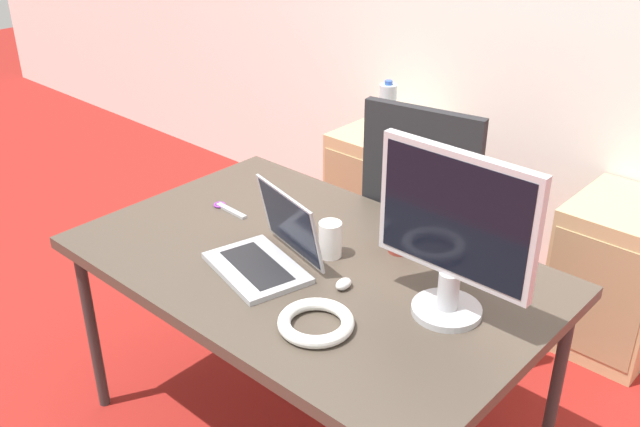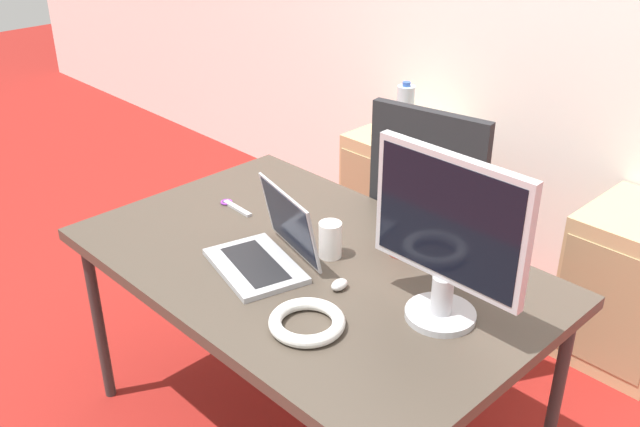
{
  "view_description": "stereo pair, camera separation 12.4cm",
  "coord_description": "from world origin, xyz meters",
  "px_view_note": "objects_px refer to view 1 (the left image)",
  "views": [
    {
      "loc": [
        1.32,
        -1.41,
        1.9
      ],
      "look_at": [
        0.0,
        0.05,
        0.88
      ],
      "focal_mm": 40.0,
      "sensor_mm": 36.0,
      "label": 1
    },
    {
      "loc": [
        1.41,
        -1.32,
        1.9
      ],
      "look_at": [
        0.0,
        0.05,
        0.88
      ],
      "focal_mm": 40.0,
      "sensor_mm": 36.0,
      "label": 2
    }
  ],
  "objects_px": {
    "cabinet_right": "(616,276)",
    "water_bottle": "(387,108)",
    "cabinet_left": "(383,191)",
    "cable_coil": "(316,322)",
    "office_chair": "(433,257)",
    "laptop_center": "(268,252)",
    "mouse": "(344,284)",
    "coffee_cup_brown": "(401,234)",
    "monitor": "(454,232)",
    "coffee_cup_white": "(330,239)"
  },
  "relations": [
    {
      "from": "monitor",
      "to": "coffee_cup_brown",
      "type": "height_order",
      "value": "monitor"
    },
    {
      "from": "cabinet_left",
      "to": "cabinet_right",
      "type": "height_order",
      "value": "same"
    },
    {
      "from": "cabinet_left",
      "to": "coffee_cup_brown",
      "type": "height_order",
      "value": "coffee_cup_brown"
    },
    {
      "from": "coffee_cup_brown",
      "to": "cabinet_right",
      "type": "bearing_deg",
      "value": 69.27
    },
    {
      "from": "cabinet_left",
      "to": "cabinet_right",
      "type": "distance_m",
      "value": 1.2
    },
    {
      "from": "cabinet_left",
      "to": "cable_coil",
      "type": "relative_size",
      "value": 3.06
    },
    {
      "from": "laptop_center",
      "to": "coffee_cup_white",
      "type": "xyz_separation_m",
      "value": [
        0.1,
        0.18,
        0.01
      ]
    },
    {
      "from": "monitor",
      "to": "cabinet_left",
      "type": "bearing_deg",
      "value": 133.13
    },
    {
      "from": "cabinet_left",
      "to": "cable_coil",
      "type": "distance_m",
      "value": 1.8
    },
    {
      "from": "office_chair",
      "to": "monitor",
      "type": "distance_m",
      "value": 1.0
    },
    {
      "from": "office_chair",
      "to": "coffee_cup_white",
      "type": "height_order",
      "value": "office_chair"
    },
    {
      "from": "office_chair",
      "to": "cabinet_right",
      "type": "relative_size",
      "value": 1.72
    },
    {
      "from": "cabinet_right",
      "to": "coffee_cup_brown",
      "type": "distance_m",
      "value": 1.18
    },
    {
      "from": "laptop_center",
      "to": "coffee_cup_white",
      "type": "height_order",
      "value": "laptop_center"
    },
    {
      "from": "cabinet_left",
      "to": "mouse",
      "type": "height_order",
      "value": "mouse"
    },
    {
      "from": "office_chair",
      "to": "laptop_center",
      "type": "bearing_deg",
      "value": -95.35
    },
    {
      "from": "coffee_cup_white",
      "to": "cable_coil",
      "type": "distance_m",
      "value": 0.39
    },
    {
      "from": "cabinet_right",
      "to": "laptop_center",
      "type": "bearing_deg",
      "value": -114.9
    },
    {
      "from": "cabinet_left",
      "to": "coffee_cup_brown",
      "type": "xyz_separation_m",
      "value": [
        0.82,
        -1.01,
        0.47
      ]
    },
    {
      "from": "office_chair",
      "to": "cabinet_right",
      "type": "bearing_deg",
      "value": 43.64
    },
    {
      "from": "water_bottle",
      "to": "coffee_cup_white",
      "type": "xyz_separation_m",
      "value": [
        0.67,
        -1.18,
        0.02
      ]
    },
    {
      "from": "cabinet_left",
      "to": "cable_coil",
      "type": "xyz_separation_m",
      "value": [
        0.9,
        -1.5,
        0.43
      ]
    },
    {
      "from": "cabinet_right",
      "to": "water_bottle",
      "type": "xyz_separation_m",
      "value": [
        -1.2,
        0.0,
        0.44
      ]
    },
    {
      "from": "monitor",
      "to": "cable_coil",
      "type": "xyz_separation_m",
      "value": [
        -0.22,
        -0.3,
        -0.24
      ]
    },
    {
      "from": "mouse",
      "to": "cable_coil",
      "type": "xyz_separation_m",
      "value": [
        0.07,
        -0.2,
        0.0
      ]
    },
    {
      "from": "cable_coil",
      "to": "mouse",
      "type": "bearing_deg",
      "value": 109.46
    },
    {
      "from": "coffee_cup_white",
      "to": "water_bottle",
      "type": "bearing_deg",
      "value": 119.64
    },
    {
      "from": "water_bottle",
      "to": "coffee_cup_white",
      "type": "bearing_deg",
      "value": -60.36
    },
    {
      "from": "water_bottle",
      "to": "coffee_cup_white",
      "type": "height_order",
      "value": "water_bottle"
    },
    {
      "from": "laptop_center",
      "to": "cable_coil",
      "type": "distance_m",
      "value": 0.35
    },
    {
      "from": "coffee_cup_brown",
      "to": "coffee_cup_white",
      "type": "bearing_deg",
      "value": -130.96
    },
    {
      "from": "cabinet_left",
      "to": "coffee_cup_brown",
      "type": "distance_m",
      "value": 1.38
    },
    {
      "from": "cabinet_right",
      "to": "monitor",
      "type": "distance_m",
      "value": 1.37
    },
    {
      "from": "mouse",
      "to": "coffee_cup_brown",
      "type": "bearing_deg",
      "value": 91.46
    },
    {
      "from": "mouse",
      "to": "coffee_cup_white",
      "type": "distance_m",
      "value": 0.2
    },
    {
      "from": "monitor",
      "to": "coffee_cup_brown",
      "type": "xyz_separation_m",
      "value": [
        -0.3,
        0.19,
        -0.2
      ]
    },
    {
      "from": "laptop_center",
      "to": "mouse",
      "type": "xyz_separation_m",
      "value": [
        0.26,
        0.06,
        -0.03
      ]
    },
    {
      "from": "cabinet_left",
      "to": "cabinet_right",
      "type": "bearing_deg",
      "value": 0.0
    },
    {
      "from": "mouse",
      "to": "coffee_cup_white",
      "type": "height_order",
      "value": "coffee_cup_white"
    },
    {
      "from": "cable_coil",
      "to": "coffee_cup_white",
      "type": "bearing_deg",
      "value": 125.65
    },
    {
      "from": "office_chair",
      "to": "monitor",
      "type": "xyz_separation_m",
      "value": [
        0.47,
        -0.67,
        0.56
      ]
    },
    {
      "from": "monitor",
      "to": "mouse",
      "type": "height_order",
      "value": "monitor"
    },
    {
      "from": "cabinet_left",
      "to": "monitor",
      "type": "distance_m",
      "value": 1.77
    },
    {
      "from": "cabinet_right",
      "to": "cable_coil",
      "type": "distance_m",
      "value": 1.59
    },
    {
      "from": "office_chair",
      "to": "cabinet_right",
      "type": "height_order",
      "value": "office_chair"
    },
    {
      "from": "monitor",
      "to": "cable_coil",
      "type": "distance_m",
      "value": 0.44
    },
    {
      "from": "water_bottle",
      "to": "coffee_cup_brown",
      "type": "bearing_deg",
      "value": -50.92
    },
    {
      "from": "mouse",
      "to": "coffee_cup_white",
      "type": "bearing_deg",
      "value": 143.05
    },
    {
      "from": "cable_coil",
      "to": "water_bottle",
      "type": "bearing_deg",
      "value": 120.97
    },
    {
      "from": "cabinet_right",
      "to": "monitor",
      "type": "height_order",
      "value": "monitor"
    }
  ]
}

